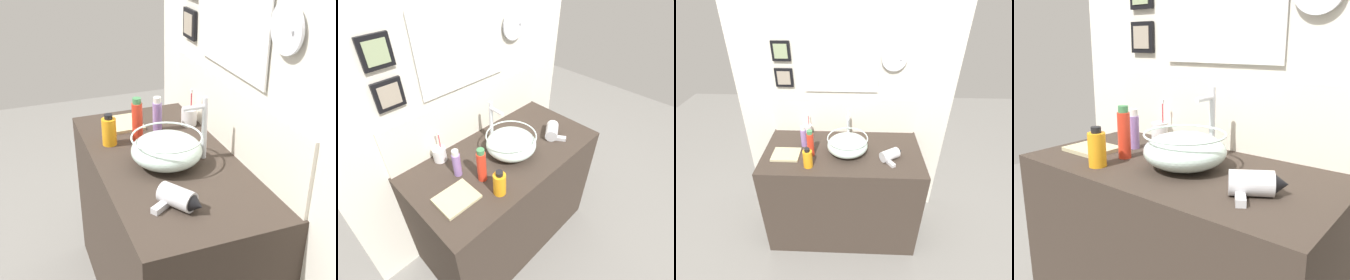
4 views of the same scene
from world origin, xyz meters
TOP-DOWN VIEW (x-y plane):
  - ground_plane at (0.00, 0.00)m, footprint 6.00×6.00m
  - vanity_counter at (0.00, 0.00)m, footprint 1.20×0.61m
  - back_panel at (-0.00, 0.33)m, footprint 1.73×0.09m
  - glass_bowl_sink at (0.04, -0.02)m, footprint 0.30×0.30m
  - faucet at (0.04, 0.15)m, footprint 0.02×0.11m
  - hair_drier at (0.36, -0.09)m, footprint 0.19×0.19m
  - toothbrush_cup at (-0.31, 0.23)m, footprint 0.08×0.08m
  - spray_bottle at (-0.30, 0.06)m, footprint 0.05×0.05m
  - lotion_bottle at (-0.23, -0.20)m, footprint 0.07×0.07m
  - shampoo_bottle at (-0.23, -0.06)m, footprint 0.05×0.05m
  - hand_towel at (-0.42, -0.07)m, footprint 0.20×0.17m

SIDE VIEW (x-z plane):
  - ground_plane at x=0.00m, z-range 0.00..0.00m
  - vanity_counter at x=0.00m, z-range 0.00..0.83m
  - hand_towel at x=-0.42m, z-range 0.83..0.85m
  - hair_drier at x=0.36m, z-range 0.83..0.91m
  - toothbrush_cup at x=-0.31m, z-range 0.78..0.98m
  - lotion_bottle at x=-0.23m, z-range 0.83..0.98m
  - glass_bowl_sink at x=0.04m, z-range 0.84..0.97m
  - spray_bottle at x=-0.30m, z-range 0.83..1.00m
  - shampoo_bottle at x=-0.23m, z-range 0.83..1.04m
  - faucet at x=0.04m, z-range 0.85..1.14m
  - back_panel at x=0.00m, z-range 0.00..2.41m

